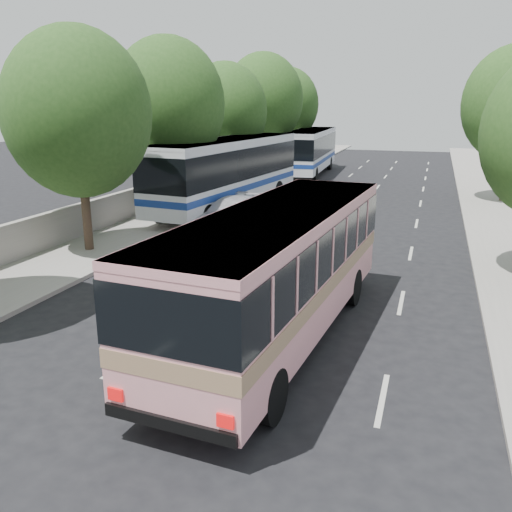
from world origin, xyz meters
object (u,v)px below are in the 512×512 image
at_px(white_pickup, 230,214).
at_px(tour_coach_rear, 310,148).
at_px(pink_bus, 280,261).
at_px(tour_coach_front, 227,168).
at_px(pink_taxi, 309,249).

xyz_separation_m(white_pickup, tour_coach_rear, (-0.87, 21.50, 1.51)).
height_order(pink_bus, tour_coach_front, tour_coach_front).
height_order(pink_bus, pink_taxi, pink_bus).
relative_size(pink_bus, pink_taxi, 2.69).
distance_m(pink_bus, pink_taxi, 6.76).
xyz_separation_m(pink_taxi, tour_coach_front, (-6.90, 9.49, 1.73)).
relative_size(pink_taxi, tour_coach_rear, 0.32).
relative_size(pink_bus, tour_coach_front, 0.80).
distance_m(white_pickup, tour_coach_front, 5.02).
bearing_deg(white_pickup, tour_coach_front, 117.00).
height_order(pink_taxi, tour_coach_front, tour_coach_front).
bearing_deg(tour_coach_rear, pink_bus, -81.54).
bearing_deg(pink_taxi, white_pickup, 140.12).
xyz_separation_m(tour_coach_front, tour_coach_rear, (0.93, 17.13, -0.17)).
distance_m(white_pickup, tour_coach_rear, 21.57).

